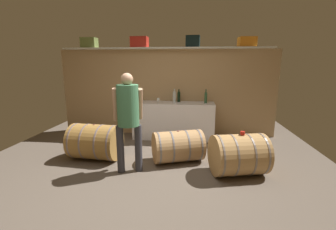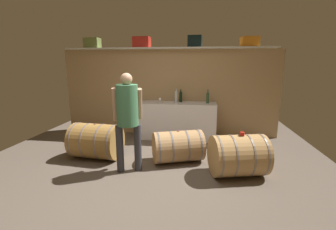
% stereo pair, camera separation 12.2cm
% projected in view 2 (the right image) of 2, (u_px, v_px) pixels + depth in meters
% --- Properties ---
extents(ground_plane, '(6.47, 8.07, 0.02)m').
position_uv_depth(ground_plane, '(155.00, 163.00, 4.28)').
color(ground_plane, brown).
extents(back_wall_panel, '(5.27, 0.10, 2.09)m').
position_uv_depth(back_wall_panel, '(169.00, 93.00, 5.83)').
color(back_wall_panel, tan).
rests_on(back_wall_panel, ground).
extents(high_shelf_board, '(4.85, 0.40, 0.03)m').
position_uv_depth(high_shelf_board, '(168.00, 48.00, 5.45)').
color(high_shelf_board, silver).
rests_on(high_shelf_board, back_wall_panel).
extents(toolcase_olive, '(0.36, 0.31, 0.24)m').
position_uv_depth(toolcase_olive, '(92.00, 43.00, 5.67)').
color(toolcase_olive, olive).
rests_on(toolcase_olive, high_shelf_board).
extents(toolcase_red, '(0.39, 0.30, 0.25)m').
position_uv_depth(toolcase_red, '(142.00, 42.00, 5.51)').
color(toolcase_red, red).
rests_on(toolcase_red, high_shelf_board).
extents(toolcase_black, '(0.33, 0.32, 0.26)m').
position_uv_depth(toolcase_black, '(195.00, 41.00, 5.34)').
color(toolcase_black, black).
rests_on(toolcase_black, high_shelf_board).
extents(toolcase_orange, '(0.39, 0.33, 0.21)m').
position_uv_depth(toolcase_orange, '(250.00, 42.00, 5.18)').
color(toolcase_orange, orange).
rests_on(toolcase_orange, high_shelf_board).
extents(work_cabinet, '(1.90, 0.56, 0.86)m').
position_uv_depth(work_cabinet, '(175.00, 120.00, 5.60)').
color(work_cabinet, white).
rests_on(work_cabinet, ground).
extents(wine_bottle_green, '(0.07, 0.07, 0.32)m').
position_uv_depth(wine_bottle_green, '(208.00, 97.00, 5.40)').
color(wine_bottle_green, '#2E5335').
rests_on(wine_bottle_green, work_cabinet).
extents(wine_bottle_clear, '(0.08, 0.08, 0.32)m').
position_uv_depth(wine_bottle_clear, '(176.00, 96.00, 5.52)').
color(wine_bottle_clear, '#B8BEBB').
rests_on(wine_bottle_clear, work_cabinet).
extents(wine_bottle_dark, '(0.07, 0.07, 0.30)m').
position_uv_depth(wine_bottle_dark, '(181.00, 96.00, 5.57)').
color(wine_bottle_dark, black).
rests_on(wine_bottle_dark, work_cabinet).
extents(wine_glass, '(0.07, 0.07, 0.13)m').
position_uv_depth(wine_glass, '(160.00, 99.00, 5.41)').
color(wine_glass, white).
rests_on(wine_glass, work_cabinet).
extents(wine_barrel_near, '(0.97, 0.83, 0.67)m').
position_uv_depth(wine_barrel_near, '(238.00, 155.00, 3.73)').
color(wine_barrel_near, tan).
rests_on(wine_barrel_near, ground).
extents(wine_barrel_far, '(0.94, 0.73, 0.67)m').
position_uv_depth(wine_barrel_far, '(96.00, 141.00, 4.42)').
color(wine_barrel_far, '#A5783A').
rests_on(wine_barrel_far, ground).
extents(wine_barrel_flank, '(1.02, 0.83, 0.58)m').
position_uv_depth(wine_barrel_flank, '(178.00, 146.00, 4.26)').
color(wine_barrel_flank, tan).
rests_on(wine_barrel_flank, ground).
extents(tasting_cup, '(0.07, 0.07, 0.05)m').
position_uv_depth(tasting_cup, '(242.00, 134.00, 3.64)').
color(tasting_cup, red).
rests_on(tasting_cup, wine_barrel_near).
extents(winemaker_pouring, '(0.52, 0.46, 1.62)m').
position_uv_depth(winemaker_pouring, '(128.00, 113.00, 3.74)').
color(winemaker_pouring, '#333339').
rests_on(winemaker_pouring, ground).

